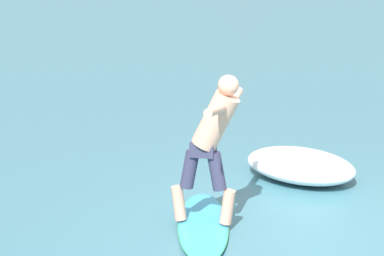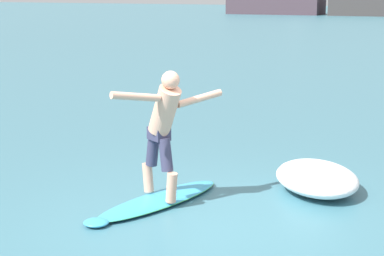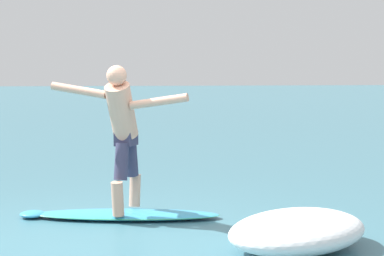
{
  "view_description": "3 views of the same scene",
  "coord_description": "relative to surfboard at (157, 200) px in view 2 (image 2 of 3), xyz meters",
  "views": [
    {
      "loc": [
        -3.15,
        -8.73,
        3.63
      ],
      "look_at": [
        -0.52,
        2.18,
        0.66
      ],
      "focal_mm": 85.0,
      "sensor_mm": 36.0,
      "label": 1
    },
    {
      "loc": [
        3.08,
        -6.48,
        2.69
      ],
      "look_at": [
        -1.06,
        1.73,
        0.7
      ],
      "focal_mm": 60.0,
      "sensor_mm": 36.0,
      "label": 2
    },
    {
      "loc": [
        6.38,
        -0.4,
        1.62
      ],
      "look_at": [
        -0.74,
        1.1,
        1.03
      ],
      "focal_mm": 60.0,
      "sensor_mm": 36.0,
      "label": 3
    }
  ],
  "objects": [
    {
      "name": "surfboard",
      "position": [
        0.0,
        0.0,
        0.0
      ],
      "size": [
        1.04,
        2.33,
        0.22
      ],
      "color": "#399ECA",
      "rests_on": "ground"
    },
    {
      "name": "wave_foam_at_tail",
      "position": [
        1.67,
        1.46,
        0.14
      ],
      "size": [
        1.73,
        1.87,
        0.36
      ],
      "color": "white",
      "rests_on": "ground"
    },
    {
      "name": "ground_plane",
      "position": [
        0.84,
        -0.32,
        -0.04
      ],
      "size": [
        200.0,
        200.0,
        0.0
      ],
      "primitive_type": "plane",
      "color": "#3C7180"
    },
    {
      "name": "surfer",
      "position": [
        0.11,
        -0.01,
        1.02
      ],
      "size": [
        0.97,
        1.46,
        1.66
      ],
      "color": "#DA9F82",
      "rests_on": "surfboard"
    }
  ]
}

